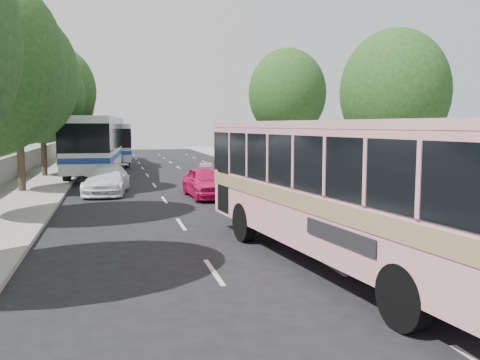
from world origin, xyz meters
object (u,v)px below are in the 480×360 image
object	(u,v)px
pink_bus	(344,176)
pink_taxi	(206,182)
white_pickup	(107,180)
tour_coach_front	(97,140)
tour_coach_rear	(109,140)

from	to	relation	value
pink_bus	pink_taxi	size ratio (longest dim) A/B	2.64
pink_bus	white_pickup	world-z (taller)	pink_bus
white_pickup	tour_coach_front	size ratio (longest dim) A/B	0.36
pink_taxi	white_pickup	size ratio (longest dim) A/B	0.89
tour_coach_rear	tour_coach_front	bearing A→B (deg)	-98.46
pink_bus	tour_coach_rear	xyz separation A→B (m)	(-5.80, 35.18, -0.07)
pink_taxi	tour_coach_front	bearing A→B (deg)	109.98
pink_bus	tour_coach_rear	bearing A→B (deg)	91.67
pink_taxi	tour_coach_front	distance (m)	13.75
tour_coach_front	tour_coach_rear	xyz separation A→B (m)	(0.76, 10.09, -0.25)
pink_bus	tour_coach_front	world-z (taller)	tour_coach_front
pink_taxi	tour_coach_rear	distance (m)	23.13
white_pickup	tour_coach_rear	world-z (taller)	tour_coach_rear
pink_bus	tour_coach_rear	size ratio (longest dim) A/B	0.95
white_pickup	tour_coach_rear	bearing A→B (deg)	97.57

